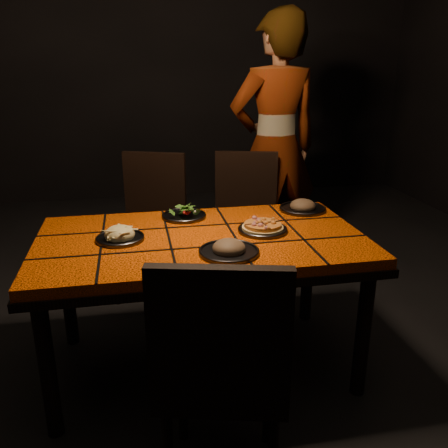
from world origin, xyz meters
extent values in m
cube|color=black|center=(0.00, 0.00, -0.02)|extent=(6.00, 7.00, 0.04)
cube|color=black|center=(0.00, 3.50, 1.50)|extent=(6.00, 0.04, 3.00)
cube|color=#FF5A08|center=(0.00, 0.00, 0.72)|extent=(1.60, 0.90, 0.05)
cube|color=black|center=(0.00, 0.00, 0.68)|extent=(1.62, 0.92, 0.04)
cylinder|color=black|center=(-0.72, -0.37, 0.33)|extent=(0.07, 0.07, 0.66)
cylinder|color=black|center=(0.72, -0.37, 0.33)|extent=(0.07, 0.07, 0.66)
cylinder|color=black|center=(-0.72, 0.37, 0.33)|extent=(0.07, 0.07, 0.66)
cylinder|color=black|center=(0.72, 0.37, 0.33)|extent=(0.07, 0.07, 0.66)
cube|color=black|center=(-0.03, -0.73, 0.48)|extent=(0.55, 0.55, 0.04)
cube|color=black|center=(-0.08, -0.92, 0.75)|extent=(0.45, 0.15, 0.49)
cylinder|color=black|center=(0.19, -0.59, 0.23)|extent=(0.04, 0.04, 0.46)
cylinder|color=black|center=(-0.17, -0.51, 0.23)|extent=(0.04, 0.04, 0.46)
cube|color=black|center=(-0.24, 0.90, 0.47)|extent=(0.57, 0.57, 0.04)
cube|color=black|center=(-0.17, 1.09, 0.73)|extent=(0.43, 0.19, 0.48)
cylinder|color=black|center=(-0.47, 0.79, 0.23)|extent=(0.04, 0.04, 0.45)
cylinder|color=black|center=(-0.13, 0.67, 0.23)|extent=(0.04, 0.04, 0.45)
cylinder|color=black|center=(-0.34, 1.13, 0.23)|extent=(0.04, 0.04, 0.45)
cylinder|color=black|center=(-0.01, 1.00, 0.23)|extent=(0.04, 0.04, 0.45)
cube|color=black|center=(0.42, 0.82, 0.47)|extent=(0.54, 0.54, 0.04)
cube|color=black|center=(0.47, 1.01, 0.73)|extent=(0.43, 0.16, 0.48)
cylinder|color=black|center=(0.20, 0.70, 0.22)|extent=(0.04, 0.04, 0.45)
cylinder|color=black|center=(0.55, 0.60, 0.22)|extent=(0.04, 0.04, 0.45)
cylinder|color=black|center=(0.30, 1.04, 0.22)|extent=(0.04, 0.04, 0.45)
cylinder|color=black|center=(0.64, 0.95, 0.22)|extent=(0.04, 0.04, 0.45)
imported|color=brown|center=(0.72, 1.17, 0.96)|extent=(0.76, 0.56, 1.92)
cylinder|color=#343539|center=(0.32, 0.01, 0.76)|extent=(0.25, 0.25, 0.01)
torus|color=#343539|center=(0.32, 0.01, 0.76)|extent=(0.25, 0.25, 0.01)
cylinder|color=tan|center=(0.32, 0.01, 0.77)|extent=(0.24, 0.24, 0.01)
cylinder|color=orange|center=(0.32, 0.01, 0.78)|extent=(0.21, 0.21, 0.02)
cylinder|color=#343539|center=(-0.39, 0.02, 0.76)|extent=(0.23, 0.23, 0.01)
torus|color=#343539|center=(-0.39, 0.02, 0.76)|extent=(0.23, 0.23, 0.01)
ellipsoid|color=#F5E7A1|center=(-0.39, 0.02, 0.78)|extent=(0.14, 0.14, 0.08)
cylinder|color=#343539|center=(-0.05, 0.31, 0.76)|extent=(0.24, 0.24, 0.01)
torus|color=#343539|center=(-0.05, 0.31, 0.76)|extent=(0.25, 0.25, 0.01)
cylinder|color=#343539|center=(0.09, -0.25, 0.76)|extent=(0.27, 0.27, 0.01)
torus|color=#343539|center=(0.09, -0.25, 0.76)|extent=(0.27, 0.27, 0.01)
ellipsoid|color=brown|center=(0.09, -0.25, 0.78)|extent=(0.16, 0.16, 0.09)
cylinder|color=#343539|center=(0.64, 0.31, 0.76)|extent=(0.27, 0.27, 0.01)
torus|color=#343539|center=(0.64, 0.31, 0.76)|extent=(0.27, 0.27, 0.01)
ellipsoid|color=brown|center=(0.64, 0.31, 0.78)|extent=(0.16, 0.16, 0.09)
camera|label=1|loc=(-0.31, -2.17, 1.57)|focal=38.00mm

